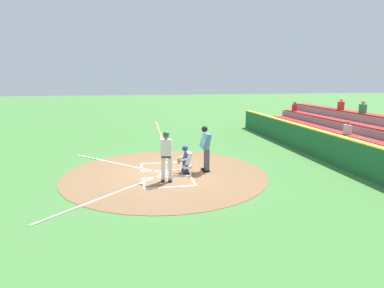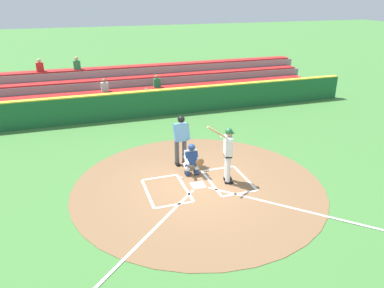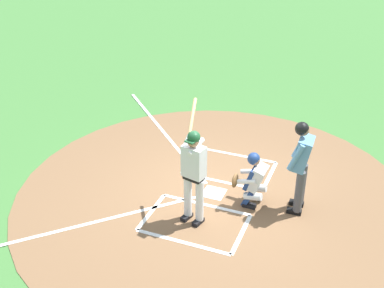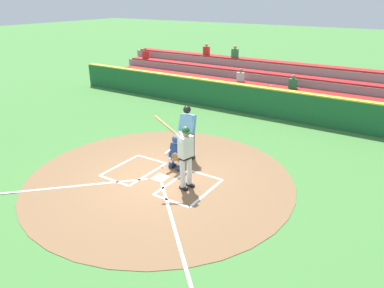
{
  "view_description": "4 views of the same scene",
  "coord_description": "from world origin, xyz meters",
  "px_view_note": "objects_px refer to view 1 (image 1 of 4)",
  "views": [
    {
      "loc": [
        -12.27,
        1.25,
        3.74
      ],
      "look_at": [
        0.23,
        -1.12,
        1.12
      ],
      "focal_mm": 30.18,
      "sensor_mm": 36.0,
      "label": 1
    },
    {
      "loc": [
        3.44,
        9.78,
        5.76
      ],
      "look_at": [
        -0.11,
        -0.97,
        1.05
      ],
      "focal_mm": 34.31,
      "sensor_mm": 36.0,
      "label": 2
    },
    {
      "loc": [
        -7.87,
        -2.67,
        5.67
      ],
      "look_at": [
        -0.32,
        0.35,
        1.23
      ],
      "focal_mm": 46.06,
      "sensor_mm": 36.0,
      "label": 3
    },
    {
      "loc": [
        -6.06,
        7.6,
        5.13
      ],
      "look_at": [
        -0.57,
        -0.9,
        0.94
      ],
      "focal_mm": 33.65,
      "sensor_mm": 36.0,
      "label": 4
    }
  ],
  "objects_px": {
    "batter": "(166,152)",
    "baseball": "(179,170)",
    "plate_umpire": "(206,145)",
    "catcher": "(186,159)"
  },
  "relations": [
    {
      "from": "catcher",
      "to": "plate_umpire",
      "type": "height_order",
      "value": "plate_umpire"
    },
    {
      "from": "batter",
      "to": "plate_umpire",
      "type": "bearing_deg",
      "value": -58.73
    },
    {
      "from": "plate_umpire",
      "to": "baseball",
      "type": "relative_size",
      "value": 25.2
    },
    {
      "from": "batter",
      "to": "plate_umpire",
      "type": "distance_m",
      "value": 2.0
    },
    {
      "from": "baseball",
      "to": "catcher",
      "type": "bearing_deg",
      "value": -153.14
    },
    {
      "from": "batter",
      "to": "baseball",
      "type": "bearing_deg",
      "value": -26.01
    },
    {
      "from": "batter",
      "to": "plate_umpire",
      "type": "relative_size",
      "value": 1.14
    },
    {
      "from": "batter",
      "to": "baseball",
      "type": "distance_m",
      "value": 1.83
    },
    {
      "from": "catcher",
      "to": "plate_umpire",
      "type": "distance_m",
      "value": 0.98
    },
    {
      "from": "batter",
      "to": "baseball",
      "type": "height_order",
      "value": "batter"
    }
  ]
}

